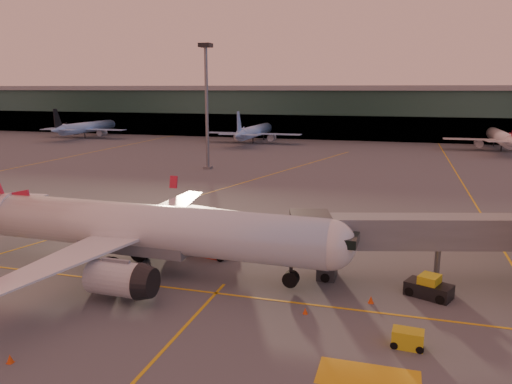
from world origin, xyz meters
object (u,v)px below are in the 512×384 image
(catering_truck, at_px, (209,230))
(main_airplane, at_px, (134,229))
(pushback_tug, at_px, (429,288))
(gpu_cart, at_px, (408,339))

(catering_truck, bearing_deg, main_airplane, -115.18)
(catering_truck, bearing_deg, pushback_tug, 0.00)
(main_airplane, height_order, pushback_tug, main_airplane)
(main_airplane, xyz_separation_m, catering_truck, (4.89, 6.22, -1.42))
(main_airplane, relative_size, pushback_tug, 10.23)
(pushback_tug, bearing_deg, gpu_cart, -77.48)
(pushback_tug, bearing_deg, catering_truck, -169.91)
(main_airplane, height_order, catering_truck, main_airplane)
(gpu_cart, bearing_deg, pushback_tug, 83.66)
(main_airplane, xyz_separation_m, pushback_tug, (25.89, 1.36, -3.30))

